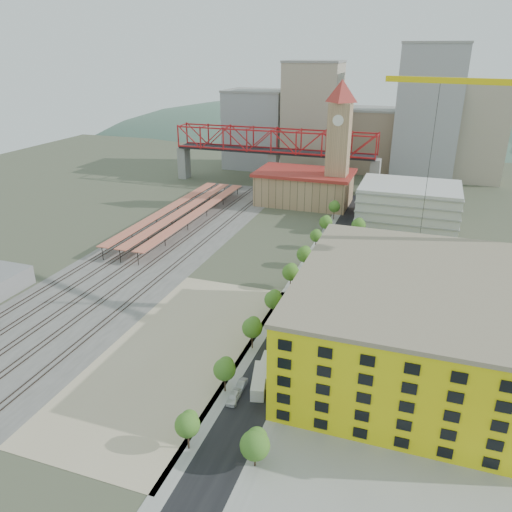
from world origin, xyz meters
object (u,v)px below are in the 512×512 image
(construction_building, at_px, (415,323))
(car_0, at_px, (234,397))
(site_trailer_c, at_px, (296,314))
(site_trailer_b, at_px, (266,369))
(site_trailer_d, at_px, (298,310))
(site_trailer_a, at_px, (259,381))
(clock_tower, at_px, (339,134))

(construction_building, bearing_deg, car_0, -142.78)
(construction_building, height_order, car_0, construction_building)
(site_trailer_c, bearing_deg, car_0, -79.31)
(construction_building, height_order, site_trailer_b, construction_building)
(site_trailer_b, relative_size, car_0, 2.01)
(site_trailer_b, xyz_separation_m, car_0, (-3.00, -9.19, -0.48))
(construction_building, xyz_separation_m, site_trailer_d, (-26.00, 11.91, -8.15))
(construction_building, relative_size, site_trailer_a, 5.46)
(clock_tower, distance_m, construction_building, 107.36)
(clock_tower, bearing_deg, car_0, -87.65)
(clock_tower, height_order, site_trailer_c, clock_tower)
(site_trailer_d, xyz_separation_m, car_0, (-3.00, -33.93, -0.49))
(site_trailer_a, distance_m, site_trailer_d, 28.58)
(site_trailer_b, relative_size, site_trailer_d, 0.99)
(site_trailer_d, relative_size, car_0, 2.03)
(site_trailer_c, distance_m, car_0, 32.08)
(site_trailer_b, distance_m, site_trailer_d, 24.74)
(site_trailer_c, xyz_separation_m, site_trailer_d, (0.00, 2.00, 0.00))
(site_trailer_a, bearing_deg, construction_building, 19.34)
(clock_tower, distance_m, car_0, 125.27)
(car_0, bearing_deg, site_trailer_c, 81.05)
(clock_tower, distance_m, site_trailer_c, 94.51)
(site_trailer_a, relative_size, site_trailer_c, 1.01)
(clock_tower, relative_size, car_0, 11.40)
(construction_building, relative_size, site_trailer_d, 5.47)
(construction_building, xyz_separation_m, car_0, (-29.00, -22.02, -8.63))
(site_trailer_a, bearing_deg, clock_tower, 80.59)
(clock_tower, bearing_deg, site_trailer_b, -85.94)
(site_trailer_b, height_order, site_trailer_c, site_trailer_c)
(clock_tower, relative_size, construction_building, 1.03)
(construction_building, bearing_deg, site_trailer_a, -147.33)
(construction_building, distance_m, site_trailer_c, 28.99)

